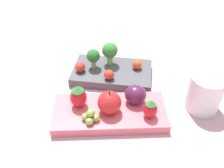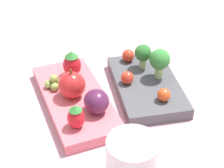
{
  "view_description": "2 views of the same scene",
  "coord_description": "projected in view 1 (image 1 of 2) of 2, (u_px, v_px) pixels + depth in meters",
  "views": [
    {
      "loc": [
        0.05,
        -0.42,
        0.38
      ],
      "look_at": [
        -0.0,
        0.0,
        0.03
      ],
      "focal_mm": 40.0,
      "sensor_mm": 36.0,
      "label": 1
    },
    {
      "loc": [
        0.52,
        -0.11,
        0.42
      ],
      "look_at": [
        -0.0,
        0.0,
        0.03
      ],
      "focal_mm": 60.0,
      "sensor_mm": 36.0,
      "label": 2
    }
  ],
  "objects": [
    {
      "name": "ground_plane",
      "position": [
        113.0,
        95.0,
        0.57
      ],
      "size": [
        4.0,
        4.0,
        0.0
      ],
      "primitive_type": "plane",
      "color": "#C6939E"
    },
    {
      "name": "bento_box_savoury",
      "position": [
        112.0,
        73.0,
        0.62
      ],
      "size": [
        0.19,
        0.12,
        0.02
      ],
      "color": "#4C4C51",
      "rests_on": "ground_plane"
    },
    {
      "name": "bento_box_fruit",
      "position": [
        112.0,
        113.0,
        0.51
      ],
      "size": [
        0.24,
        0.14,
        0.02
      ],
      "color": "#DB6670",
      "rests_on": "ground_plane"
    },
    {
      "name": "broccoli_floret_0",
      "position": [
        93.0,
        56.0,
        0.6
      ],
      "size": [
        0.03,
        0.03,
        0.05
      ],
      "color": "#93B770",
      "rests_on": "bento_box_savoury"
    },
    {
      "name": "broccoli_floret_1",
      "position": [
        110.0,
        51.0,
        0.61
      ],
      "size": [
        0.04,
        0.04,
        0.06
      ],
      "color": "#93B770",
      "rests_on": "bento_box_savoury"
    },
    {
      "name": "cherry_tomato_0",
      "position": [
        80.0,
        67.0,
        0.6
      ],
      "size": [
        0.02,
        0.02,
        0.02
      ],
      "color": "red",
      "rests_on": "bento_box_savoury"
    },
    {
      "name": "cherry_tomato_1",
      "position": [
        137.0,
        65.0,
        0.61
      ],
      "size": [
        0.02,
        0.02,
        0.02
      ],
      "color": "#DB4C1E",
      "rests_on": "bento_box_savoury"
    },
    {
      "name": "cherry_tomato_2",
      "position": [
        109.0,
        75.0,
        0.57
      ],
      "size": [
        0.02,
        0.02,
        0.02
      ],
      "color": "red",
      "rests_on": "bento_box_savoury"
    },
    {
      "name": "apple",
      "position": [
        110.0,
        103.0,
        0.49
      ],
      "size": [
        0.05,
        0.05,
        0.06
      ],
      "color": "red",
      "rests_on": "bento_box_fruit"
    },
    {
      "name": "strawberry_0",
      "position": [
        150.0,
        109.0,
        0.48
      ],
      "size": [
        0.03,
        0.03,
        0.04
      ],
      "color": "red",
      "rests_on": "bento_box_fruit"
    },
    {
      "name": "strawberry_1",
      "position": [
        78.0,
        96.0,
        0.5
      ],
      "size": [
        0.03,
        0.03,
        0.05
      ],
      "color": "red",
      "rests_on": "bento_box_fruit"
    },
    {
      "name": "plum",
      "position": [
        135.0,
        95.0,
        0.51
      ],
      "size": [
        0.04,
        0.04,
        0.04
      ],
      "color": "#511E42",
      "rests_on": "bento_box_fruit"
    },
    {
      "name": "grape_cluster",
      "position": [
        90.0,
        117.0,
        0.48
      ],
      "size": [
        0.04,
        0.04,
        0.03
      ],
      "color": "#8EA84C",
      "rests_on": "bento_box_fruit"
    },
    {
      "name": "drinking_cup",
      "position": [
        205.0,
        93.0,
        0.51
      ],
      "size": [
        0.07,
        0.07,
        0.08
      ],
      "color": "white",
      "rests_on": "ground_plane"
    }
  ]
}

